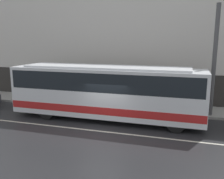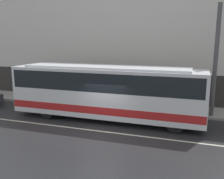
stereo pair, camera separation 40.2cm
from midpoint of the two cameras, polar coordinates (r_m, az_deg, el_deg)
ground_plane at (r=14.10m, az=-1.86°, el=-9.52°), size 60.00×60.00×0.00m
sidewalk at (r=18.95m, az=3.71°, el=-3.70°), size 60.00×2.73×0.17m
building_facade at (r=19.74m, az=5.01°, el=10.68°), size 60.00×0.35×9.90m
lane_stripe at (r=14.10m, az=-1.86°, el=-9.51°), size 54.00×0.14×0.01m
transit_bus at (r=15.61m, az=-0.71°, el=-0.07°), size 12.03×2.50×3.41m
utility_pole_near at (r=16.90m, az=23.22°, el=5.90°), size 0.27×0.27×7.01m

